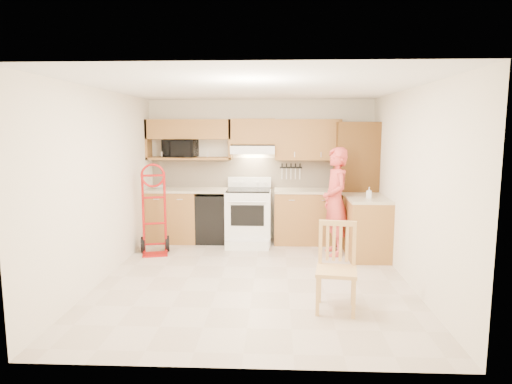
# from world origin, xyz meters

# --- Properties ---
(floor) EXTENTS (4.00, 4.50, 0.02)m
(floor) POSITION_xyz_m (0.00, 0.00, -0.01)
(floor) COLOR #C3B29F
(floor) RESTS_ON ground
(ceiling) EXTENTS (4.00, 4.50, 0.02)m
(ceiling) POSITION_xyz_m (0.00, 0.00, 2.51)
(ceiling) COLOR white
(ceiling) RESTS_ON ground
(wall_back) EXTENTS (4.00, 0.02, 2.50)m
(wall_back) POSITION_xyz_m (0.00, 2.26, 1.25)
(wall_back) COLOR silver
(wall_back) RESTS_ON ground
(wall_front) EXTENTS (4.00, 0.02, 2.50)m
(wall_front) POSITION_xyz_m (0.00, -2.26, 1.25)
(wall_front) COLOR silver
(wall_front) RESTS_ON ground
(wall_left) EXTENTS (0.02, 4.50, 2.50)m
(wall_left) POSITION_xyz_m (-2.01, 0.00, 1.25)
(wall_left) COLOR silver
(wall_left) RESTS_ON ground
(wall_right) EXTENTS (0.02, 4.50, 2.50)m
(wall_right) POSITION_xyz_m (2.01, 0.00, 1.25)
(wall_right) COLOR silver
(wall_right) RESTS_ON ground
(backsplash) EXTENTS (3.92, 0.03, 0.55)m
(backsplash) POSITION_xyz_m (0.00, 2.23, 1.20)
(backsplash) COLOR beige
(backsplash) RESTS_ON wall_back
(lower_cab_left) EXTENTS (0.90, 0.60, 0.90)m
(lower_cab_left) POSITION_xyz_m (-1.55, 1.95, 0.45)
(lower_cab_left) COLOR olive
(lower_cab_left) RESTS_ON ground
(dishwasher) EXTENTS (0.60, 0.60, 0.85)m
(dishwasher) POSITION_xyz_m (-0.80, 1.95, 0.42)
(dishwasher) COLOR black
(dishwasher) RESTS_ON ground
(lower_cab_right) EXTENTS (1.14, 0.60, 0.90)m
(lower_cab_right) POSITION_xyz_m (0.83, 1.95, 0.45)
(lower_cab_right) COLOR olive
(lower_cab_right) RESTS_ON ground
(countertop_left) EXTENTS (1.50, 0.63, 0.04)m
(countertop_left) POSITION_xyz_m (-1.25, 1.95, 0.92)
(countertop_left) COLOR #C5B78E
(countertop_left) RESTS_ON lower_cab_left
(countertop_right) EXTENTS (1.14, 0.63, 0.04)m
(countertop_right) POSITION_xyz_m (0.83, 1.95, 0.92)
(countertop_right) COLOR #C5B78E
(countertop_right) RESTS_ON lower_cab_right
(cab_return_right) EXTENTS (0.60, 1.00, 0.90)m
(cab_return_right) POSITION_xyz_m (1.70, 1.15, 0.45)
(cab_return_right) COLOR olive
(cab_return_right) RESTS_ON ground
(countertop_return) EXTENTS (0.63, 1.00, 0.04)m
(countertop_return) POSITION_xyz_m (1.70, 1.15, 0.92)
(countertop_return) COLOR #C5B78E
(countertop_return) RESTS_ON cab_return_right
(pantry_tall) EXTENTS (0.70, 0.60, 2.10)m
(pantry_tall) POSITION_xyz_m (1.65, 1.95, 1.05)
(pantry_tall) COLOR #513318
(pantry_tall) RESTS_ON ground
(upper_cab_left) EXTENTS (1.50, 0.33, 0.34)m
(upper_cab_left) POSITION_xyz_m (-1.25, 2.08, 1.98)
(upper_cab_left) COLOR olive
(upper_cab_left) RESTS_ON wall_back
(upper_shelf_mw) EXTENTS (1.50, 0.33, 0.04)m
(upper_shelf_mw) POSITION_xyz_m (-1.25, 2.08, 1.47)
(upper_shelf_mw) COLOR olive
(upper_shelf_mw) RESTS_ON wall_back
(upper_cab_center) EXTENTS (0.76, 0.33, 0.44)m
(upper_cab_center) POSITION_xyz_m (-0.12, 2.08, 1.94)
(upper_cab_center) COLOR olive
(upper_cab_center) RESTS_ON wall_back
(upper_cab_right) EXTENTS (1.14, 0.33, 0.70)m
(upper_cab_right) POSITION_xyz_m (0.83, 2.08, 1.80)
(upper_cab_right) COLOR olive
(upper_cab_right) RESTS_ON wall_back
(range_hood) EXTENTS (0.76, 0.46, 0.14)m
(range_hood) POSITION_xyz_m (-0.12, 2.02, 1.63)
(range_hood) COLOR white
(range_hood) RESTS_ON wall_back
(knife_strip) EXTENTS (0.40, 0.05, 0.29)m
(knife_strip) POSITION_xyz_m (0.55, 2.21, 1.24)
(knife_strip) COLOR black
(knife_strip) RESTS_ON backsplash
(microwave) EXTENTS (0.60, 0.44, 0.32)m
(microwave) POSITION_xyz_m (-1.41, 2.08, 1.65)
(microwave) COLOR black
(microwave) RESTS_ON upper_shelf_mw
(range) EXTENTS (0.77, 1.01, 1.13)m
(range) POSITION_xyz_m (-0.19, 1.79, 0.57)
(range) COLOR white
(range) RESTS_ON ground
(person) EXTENTS (0.51, 0.69, 1.71)m
(person) POSITION_xyz_m (1.22, 1.23, 0.85)
(person) COLOR #D54441
(person) RESTS_ON ground
(hand_truck) EXTENTS (0.61, 0.58, 1.30)m
(hand_truck) POSITION_xyz_m (-1.65, 1.13, 0.65)
(hand_truck) COLOR #A61210
(hand_truck) RESTS_ON ground
(dining_chair) EXTENTS (0.50, 0.53, 0.97)m
(dining_chair) POSITION_xyz_m (0.95, -1.00, 0.48)
(dining_chair) COLOR #E2B665
(dining_chair) RESTS_ON ground
(soap_bottle) EXTENTS (0.09, 0.10, 0.17)m
(soap_bottle) POSITION_xyz_m (1.70, 1.03, 1.02)
(soap_bottle) COLOR white
(soap_bottle) RESTS_ON countertop_return
(bowl) EXTENTS (0.29, 0.29, 0.05)m
(bowl) POSITION_xyz_m (-1.78, 1.95, 0.97)
(bowl) COLOR white
(bowl) RESTS_ON countertop_left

